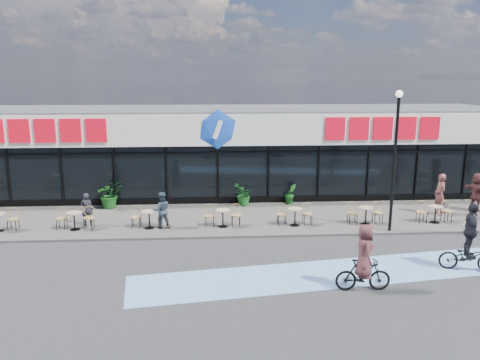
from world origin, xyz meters
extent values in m
plane|color=#28282B|center=(0.00, 0.00, 0.00)|extent=(120.00, 120.00, 0.00)
cube|color=#504C47|center=(0.00, 4.50, 0.05)|extent=(44.00, 5.00, 0.10)
cube|color=#6693C1|center=(4.00, -1.50, 0.01)|extent=(14.17, 4.13, 0.01)
cube|color=black|center=(0.00, 10.00, 1.50)|extent=(30.00, 6.00, 3.00)
cube|color=white|center=(0.00, 9.85, 3.75)|extent=(30.60, 6.30, 1.50)
cube|color=#47474C|center=(0.00, 10.00, 4.55)|extent=(30.60, 6.30, 0.10)
cube|color=#0D2192|center=(0.00, 6.96, 3.05)|extent=(30.60, 0.08, 0.18)
cube|color=black|center=(0.00, 6.97, 2.65)|extent=(30.00, 0.06, 0.08)
cube|color=black|center=(0.00, 6.98, 0.20)|extent=(30.00, 0.10, 0.40)
cube|color=red|center=(-8.00, 6.70, 3.80)|extent=(5.63, 0.18, 1.10)
cube|color=red|center=(8.00, 6.70, 3.80)|extent=(5.63, 0.18, 1.10)
ellipsoid|color=blue|center=(0.00, 6.70, 3.80)|extent=(1.90, 0.24, 1.90)
cylinder|color=black|center=(-10.00, 6.97, 1.50)|extent=(0.10, 0.10, 3.00)
cylinder|color=black|center=(-7.50, 6.97, 1.50)|extent=(0.10, 0.10, 3.00)
cylinder|color=black|center=(-5.00, 6.97, 1.50)|extent=(0.10, 0.10, 3.00)
cylinder|color=black|center=(-2.50, 6.97, 1.50)|extent=(0.10, 0.10, 3.00)
cylinder|color=black|center=(0.00, 6.97, 1.50)|extent=(0.10, 0.10, 3.00)
cylinder|color=black|center=(2.50, 6.97, 1.50)|extent=(0.10, 0.10, 3.00)
cylinder|color=black|center=(5.00, 6.97, 1.50)|extent=(0.10, 0.10, 3.00)
cylinder|color=black|center=(7.50, 6.97, 1.50)|extent=(0.10, 0.10, 3.00)
cylinder|color=black|center=(10.00, 6.97, 1.50)|extent=(0.10, 0.10, 3.00)
cylinder|color=black|center=(12.50, 6.97, 1.50)|extent=(0.10, 0.10, 3.00)
cylinder|color=black|center=(6.92, 2.30, 2.80)|extent=(0.12, 0.12, 5.40)
sphere|color=#FFF2CC|center=(6.92, 2.30, 5.60)|extent=(0.28, 0.28, 0.28)
cylinder|color=tan|center=(-5.95, 3.21, 0.82)|extent=(0.60, 0.60, 0.04)
cylinder|color=black|center=(-5.95, 3.21, 0.47)|extent=(0.06, 0.06, 0.70)
cylinder|color=black|center=(-5.95, 3.21, 0.11)|extent=(0.40, 0.40, 0.02)
cylinder|color=tan|center=(-2.91, 3.21, 0.82)|extent=(0.60, 0.60, 0.04)
cylinder|color=black|center=(-2.91, 3.21, 0.47)|extent=(0.06, 0.06, 0.70)
cylinder|color=black|center=(-2.91, 3.21, 0.11)|extent=(0.40, 0.40, 0.02)
cylinder|color=tan|center=(0.13, 3.21, 0.82)|extent=(0.60, 0.60, 0.04)
cylinder|color=black|center=(0.13, 3.21, 0.47)|extent=(0.06, 0.06, 0.70)
cylinder|color=black|center=(0.13, 3.21, 0.11)|extent=(0.40, 0.40, 0.02)
cylinder|color=tan|center=(3.17, 3.21, 0.82)|extent=(0.60, 0.60, 0.04)
cylinder|color=black|center=(3.17, 3.21, 0.47)|extent=(0.06, 0.06, 0.70)
cylinder|color=black|center=(3.17, 3.21, 0.11)|extent=(0.40, 0.40, 0.02)
cylinder|color=tan|center=(6.22, 3.21, 0.82)|extent=(0.60, 0.60, 0.04)
cylinder|color=black|center=(6.22, 3.21, 0.47)|extent=(0.06, 0.06, 0.70)
cylinder|color=black|center=(6.22, 3.21, 0.11)|extent=(0.40, 0.40, 0.02)
cylinder|color=tan|center=(9.26, 3.21, 0.82)|extent=(0.60, 0.60, 0.04)
cylinder|color=black|center=(9.26, 3.21, 0.47)|extent=(0.06, 0.06, 0.70)
cylinder|color=black|center=(9.26, 3.21, 0.11)|extent=(0.40, 0.40, 0.02)
imported|color=#164D17|center=(-5.18, 6.46, 0.77)|extent=(1.53, 1.45, 1.34)
imported|color=#18571C|center=(1.23, 6.47, 0.64)|extent=(1.16, 1.23, 1.08)
imported|color=#1B5F1B|center=(3.56, 6.63, 0.61)|extent=(0.65, 0.56, 1.03)
imported|color=black|center=(-5.57, 3.79, 0.80)|extent=(0.54, 0.38, 1.40)
imported|color=#2D3C46|center=(-2.40, 3.26, 0.86)|extent=(0.85, 0.72, 1.52)
imported|color=brown|center=(10.00, 4.40, 1.04)|extent=(0.46, 0.69, 1.88)
imported|color=#532B2A|center=(12.04, 4.93, 1.00)|extent=(1.03, 1.76, 1.81)
imported|color=black|center=(8.05, -1.58, 0.48)|extent=(1.92, 1.08, 0.95)
imported|color=black|center=(8.05, -1.58, 1.37)|extent=(0.71, 1.15, 1.83)
imported|color=black|center=(4.13, -2.82, 0.49)|extent=(1.67, 0.53, 0.99)
imported|color=#512A2C|center=(4.13, -2.82, 1.26)|extent=(0.55, 0.81, 1.61)
camera|label=1|loc=(-0.31, -15.50, 6.24)|focal=35.00mm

